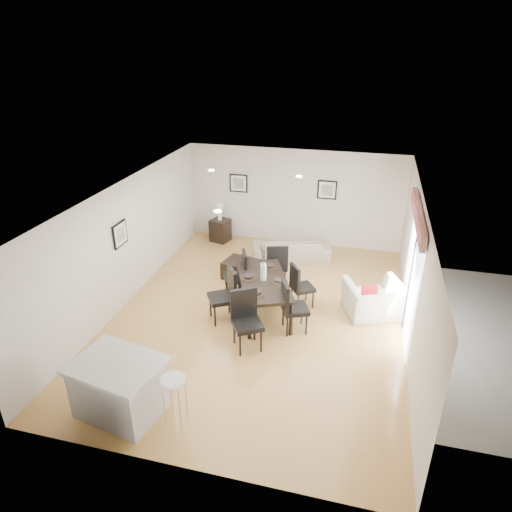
% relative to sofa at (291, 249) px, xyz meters
% --- Properties ---
extents(ground, '(8.00, 8.00, 0.00)m').
position_rel_sofa_xyz_m(ground, '(-0.15, -2.88, -0.30)').
color(ground, tan).
rests_on(ground, ground).
extents(wall_back, '(6.00, 0.04, 2.70)m').
position_rel_sofa_xyz_m(wall_back, '(-0.15, 1.12, 1.05)').
color(wall_back, silver).
rests_on(wall_back, ground).
extents(wall_front, '(6.00, 0.04, 2.70)m').
position_rel_sofa_xyz_m(wall_front, '(-0.15, -6.88, 1.05)').
color(wall_front, silver).
rests_on(wall_front, ground).
extents(wall_left, '(0.04, 8.00, 2.70)m').
position_rel_sofa_xyz_m(wall_left, '(-3.15, -2.88, 1.05)').
color(wall_left, silver).
rests_on(wall_left, ground).
extents(wall_right, '(0.04, 8.00, 2.70)m').
position_rel_sofa_xyz_m(wall_right, '(2.85, -2.88, 1.05)').
color(wall_right, silver).
rests_on(wall_right, ground).
extents(ceiling, '(6.00, 8.00, 0.02)m').
position_rel_sofa_xyz_m(ceiling, '(-0.15, -2.88, 2.40)').
color(ceiling, white).
rests_on(ceiling, wall_back).
extents(sofa, '(2.17, 1.34, 0.59)m').
position_rel_sofa_xyz_m(sofa, '(0.00, 0.00, 0.00)').
color(sofa, gray).
rests_on(sofa, ground).
extents(armchair, '(1.45, 1.38, 0.75)m').
position_rel_sofa_xyz_m(armchair, '(2.19, -2.27, 0.08)').
color(armchair, beige).
rests_on(armchair, ground).
extents(dining_table, '(1.61, 2.14, 0.80)m').
position_rel_sofa_xyz_m(dining_table, '(-0.10, -2.76, 0.42)').
color(dining_table, black).
rests_on(dining_table, ground).
extents(dining_chair_wnear, '(0.72, 0.72, 1.16)m').
position_rel_sofa_xyz_m(dining_chair_wnear, '(-0.78, -3.19, 0.35)').
color(dining_chair_wnear, black).
rests_on(dining_chair_wnear, ground).
extents(dining_chair_wfar, '(0.65, 0.65, 1.10)m').
position_rel_sofa_xyz_m(dining_chair_wfar, '(-0.78, -2.25, 0.32)').
color(dining_chair_wfar, black).
rests_on(dining_chair_wfar, ground).
extents(dining_chair_enear, '(0.65, 0.65, 1.11)m').
position_rel_sofa_xyz_m(dining_chair_enear, '(0.58, -3.28, 0.32)').
color(dining_chair_enear, black).
rests_on(dining_chair_enear, ground).
extents(dining_chair_efar, '(0.63, 0.63, 1.01)m').
position_rel_sofa_xyz_m(dining_chair_efar, '(0.60, -2.33, 0.27)').
color(dining_chair_efar, black).
rests_on(dining_chair_efar, ground).
extents(dining_chair_head, '(0.72, 0.72, 1.17)m').
position_rel_sofa_xyz_m(dining_chair_head, '(-0.15, -3.95, 0.36)').
color(dining_chair_head, black).
rests_on(dining_chair_head, ground).
extents(dining_chair_foot, '(0.63, 0.63, 1.10)m').
position_rel_sofa_xyz_m(dining_chair_foot, '(-0.07, -1.57, 0.32)').
color(dining_chair_foot, black).
rests_on(dining_chair_foot, ground).
extents(vase, '(1.02, 1.57, 0.79)m').
position_rel_sofa_xyz_m(vase, '(-0.10, -2.76, 0.83)').
color(vase, white).
rests_on(vase, dining_table).
extents(coffee_table, '(1.23, 0.90, 0.44)m').
position_rel_sofa_xyz_m(coffee_table, '(-0.85, -1.38, -0.07)').
color(coffee_table, black).
rests_on(coffee_table, ground).
extents(side_table, '(0.59, 0.59, 0.65)m').
position_rel_sofa_xyz_m(side_table, '(-2.21, 0.69, 0.03)').
color(side_table, black).
rests_on(side_table, ground).
extents(table_lamp, '(0.25, 0.25, 0.47)m').
position_rel_sofa_xyz_m(table_lamp, '(-2.21, 0.69, 0.66)').
color(table_lamp, white).
rests_on(table_lamp, side_table).
extents(cushion, '(0.33, 0.21, 0.32)m').
position_rel_sofa_xyz_m(cushion, '(2.08, -2.38, 0.29)').
color(cushion, maroon).
rests_on(cushion, armchair).
extents(kitchen_island, '(1.51, 1.26, 0.94)m').
position_rel_sofa_xyz_m(kitchen_island, '(-1.59, -6.11, 0.18)').
color(kitchen_island, '#BABABC').
rests_on(kitchen_island, ground).
extents(bar_stool, '(0.38, 0.38, 0.83)m').
position_rel_sofa_xyz_m(bar_stool, '(-0.66, -6.11, 0.42)').
color(bar_stool, white).
rests_on(bar_stool, ground).
extents(framed_print_back_left, '(0.52, 0.04, 0.52)m').
position_rel_sofa_xyz_m(framed_print_back_left, '(-1.75, 1.09, 1.35)').
color(framed_print_back_left, black).
rests_on(framed_print_back_left, wall_back).
extents(framed_print_back_right, '(0.52, 0.04, 0.52)m').
position_rel_sofa_xyz_m(framed_print_back_right, '(0.75, 1.09, 1.35)').
color(framed_print_back_right, black).
rests_on(framed_print_back_right, wall_back).
extents(framed_print_left_wall, '(0.04, 0.52, 0.52)m').
position_rel_sofa_xyz_m(framed_print_left_wall, '(-3.12, -3.08, 1.35)').
color(framed_print_left_wall, black).
rests_on(framed_print_left_wall, wall_left).
extents(sliding_door, '(0.12, 2.70, 2.57)m').
position_rel_sofa_xyz_m(sliding_door, '(2.80, -2.58, 1.37)').
color(sliding_door, white).
rests_on(sliding_door, wall_right).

